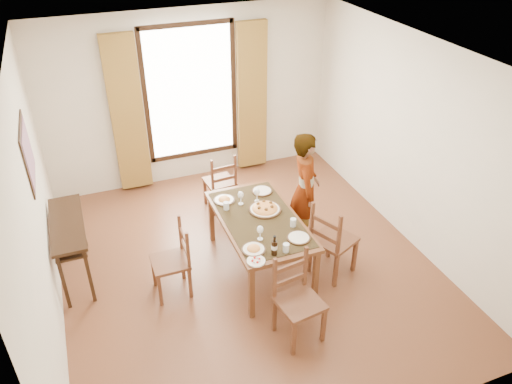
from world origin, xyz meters
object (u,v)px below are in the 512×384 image
object	(u,v)px
console_table	(68,230)
man	(305,189)
dining_table	(260,223)
pasta_platter	(265,207)

from	to	relation	value
console_table	man	size ratio (longest dim) A/B	0.76
dining_table	pasta_platter	distance (m)	0.22
dining_table	pasta_platter	size ratio (longest dim) A/B	4.09
dining_table	man	size ratio (longest dim) A/B	1.03
dining_table	man	bearing A→B (deg)	23.99
man	pasta_platter	bearing A→B (deg)	127.35
console_table	pasta_platter	distance (m)	2.36
console_table	pasta_platter	xyz separation A→B (m)	(2.29, -0.55, 0.12)
man	pasta_platter	xyz separation A→B (m)	(-0.65, -0.21, 0.01)
console_table	man	world-z (taller)	man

